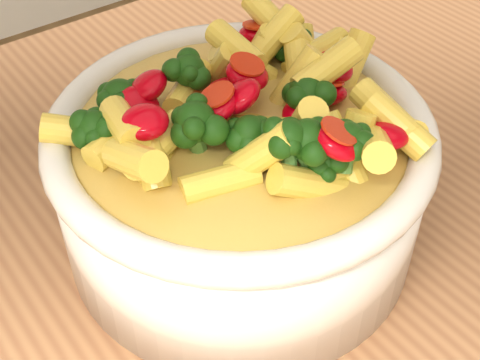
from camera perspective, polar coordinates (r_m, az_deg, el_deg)
table at (r=0.59m, az=-4.43°, el=-14.85°), size 1.20×0.80×0.90m
serving_bowl at (r=0.49m, az=0.00°, el=0.12°), size 0.27×0.27×0.12m
pasta_salad at (r=0.45m, az=0.00°, el=7.05°), size 0.22×0.22×0.05m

